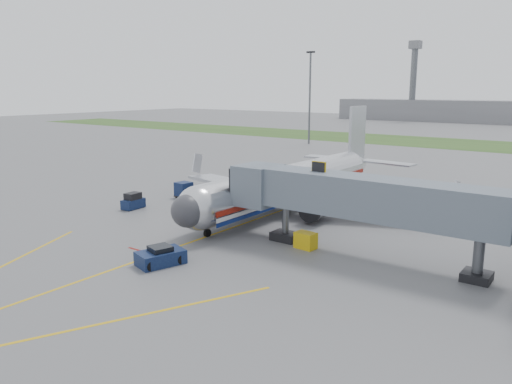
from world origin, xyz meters
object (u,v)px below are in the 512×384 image
Objects in this scene: belt_loader at (199,210)px; pushback_tug at (161,257)px; ramp_worker at (199,204)px; airliner at (291,183)px; baggage_tug at (133,202)px.

pushback_tug is at bearing -58.31° from belt_loader.
pushback_tug is at bearing -94.00° from ramp_worker.
airliner is 20.27× the size of ramp_worker.
airliner is at bearing 55.22° from belt_loader.
belt_loader is at bearing -80.26° from ramp_worker.
baggage_tug is 7.22m from ramp_worker.
belt_loader is (-5.65, -8.14, -2.12)m from airliner.
belt_loader is at bearing 16.87° from baggage_tug.
baggage_tug is at bearing 167.55° from ramp_worker.
airliner is at bearing 95.37° from pushback_tug.
airliner is 16.74m from baggage_tug.
airliner is 9.96m from ramp_worker.
ramp_worker is (-6.42, -7.40, -1.77)m from airliner.
belt_loader is (7.35, 2.23, -0.22)m from baggage_tug.
airliner is at bearing 38.56° from baggage_tug.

